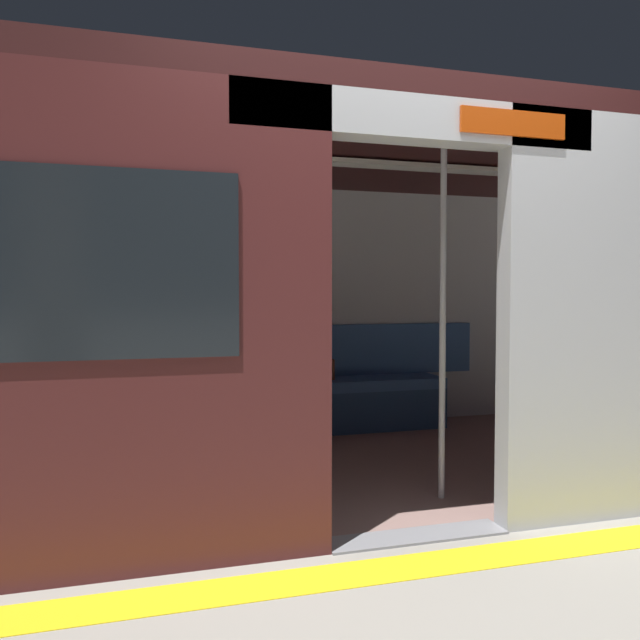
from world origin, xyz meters
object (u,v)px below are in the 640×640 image
at_px(train_car, 328,248).
at_px(person_seated, 270,356).
at_px(handbag, 318,369).
at_px(grab_pole_door, 316,321).
at_px(grab_pole_far, 443,318).
at_px(book, 218,383).
at_px(bench_seat, 294,394).

relative_size(train_car, person_seated, 5.49).
relative_size(handbag, grab_pole_door, 0.13).
bearing_deg(train_car, grab_pole_far, 120.24).
height_order(train_car, book, train_car).
height_order(person_seated, book, person_seated).
distance_m(train_car, bench_seat, 1.57).
bearing_deg(grab_pole_door, bench_seat, -101.14).
distance_m(grab_pole_door, grab_pole_far, 0.79).
relative_size(handbag, grab_pole_far, 0.13).
bearing_deg(grab_pole_door, book, -83.30).
xyz_separation_m(book, grab_pole_far, (-1.01, 1.87, 0.57)).
bearing_deg(handbag, book, 3.80).
bearing_deg(train_car, book, -62.87).
xyz_separation_m(handbag, grab_pole_door, (0.61, 2.05, 0.50)).
xyz_separation_m(bench_seat, person_seated, (0.21, 0.05, 0.32)).
xyz_separation_m(handbag, grab_pole_far, (-0.16, 1.93, 0.50)).
height_order(train_car, grab_pole_far, train_car).
distance_m(person_seated, grab_pole_door, 1.96).
height_order(handbag, book, handbag).
distance_m(person_seated, handbag, 0.48).
relative_size(train_car, grab_pole_door, 3.13).
relative_size(bench_seat, handbag, 10.10).
xyz_separation_m(train_car, bench_seat, (-0.05, -1.09, -1.12)).
distance_m(bench_seat, handbag, 0.30).
distance_m(train_car, grab_pole_far, 0.98).
height_order(train_car, person_seated, train_car).
relative_size(train_car, book, 29.09).
height_order(train_car, handbag, train_car).
bearing_deg(book, handbag, -155.23).
distance_m(train_car, grab_pole_door, 1.04).
bearing_deg(handbag, bench_seat, 19.14).
bearing_deg(person_seated, book, -10.33).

